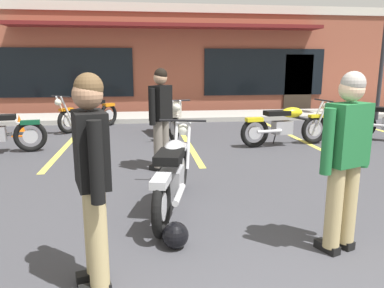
# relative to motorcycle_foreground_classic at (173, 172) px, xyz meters

# --- Properties ---
(ground_plane) EXTENTS (80.00, 80.00, 0.00)m
(ground_plane) POSITION_rel_motorcycle_foreground_classic_xyz_m (0.65, 0.77, -0.46)
(ground_plane) COLOR #3D3D42
(sidewalk_kerb) EXTENTS (22.00, 1.80, 0.14)m
(sidewalk_kerb) POSITION_rel_motorcycle_foreground_classic_xyz_m (0.65, 7.73, -0.39)
(sidewalk_kerb) COLOR #A8A59E
(sidewalk_kerb) RESTS_ON ground_plane
(brick_storefront_building) EXTENTS (17.94, 5.96, 3.83)m
(brick_storefront_building) POSITION_rel_motorcycle_foreground_classic_xyz_m (0.65, 11.95, 1.46)
(brick_storefront_building) COLOR brown
(brick_storefront_building) RESTS_ON ground_plane
(painted_stall_lines) EXTENTS (10.73, 4.80, 0.01)m
(painted_stall_lines) POSITION_rel_motorcycle_foreground_classic_xyz_m (0.65, 4.13, -0.46)
(painted_stall_lines) COLOR #DBCC4C
(painted_stall_lines) RESTS_ON ground_plane
(motorcycle_foreground_classic) EXTENTS (0.84, 2.08, 0.98)m
(motorcycle_foreground_classic) POSITION_rel_motorcycle_foreground_classic_xyz_m (0.00, 0.00, 0.00)
(motorcycle_foreground_classic) COLOR black
(motorcycle_foreground_classic) RESTS_ON ground_plane
(motorcycle_black_cruiser) EXTENTS (0.83, 2.09, 0.98)m
(motorcycle_black_cruiser) POSITION_rel_motorcycle_foreground_classic_xyz_m (0.21, 4.57, 0.07)
(motorcycle_black_cruiser) COLOR black
(motorcycle_black_cruiser) RESTS_ON ground_plane
(motorcycle_silver_naked) EXTENTS (2.10, 0.73, 0.98)m
(motorcycle_silver_naked) POSITION_rel_motorcycle_foreground_classic_xyz_m (2.73, 3.30, 0.00)
(motorcycle_silver_naked) COLOR black
(motorcycle_silver_naked) RESTS_ON ground_plane
(motorcycle_green_cafe_racer) EXTENTS (1.54, 1.75, 0.98)m
(motorcycle_green_cafe_racer) POSITION_rel_motorcycle_foreground_classic_xyz_m (-1.79, 5.97, 0.00)
(motorcycle_green_cafe_racer) COLOR black
(motorcycle_green_cafe_racer) RESTS_ON ground_plane
(person_in_black_shirt) EXTENTS (0.59, 0.38, 1.68)m
(person_in_black_shirt) POSITION_rel_motorcycle_foreground_classic_xyz_m (1.46, -1.24, 0.49)
(person_in_black_shirt) COLOR black
(person_in_black_shirt) RESTS_ON ground_plane
(person_in_shorts_foreground) EXTENTS (0.35, 0.61, 1.68)m
(person_in_shorts_foreground) POSITION_rel_motorcycle_foreground_classic_xyz_m (-0.73, -1.54, 0.49)
(person_in_shorts_foreground) COLOR black
(person_in_shorts_foreground) RESTS_ON ground_plane
(person_by_back_row) EXTENTS (0.43, 0.55, 1.68)m
(person_by_back_row) POSITION_rel_motorcycle_foreground_classic_xyz_m (-0.05, 1.77, 0.49)
(person_by_back_row) COLOR black
(person_by_back_row) RESTS_ON ground_plane
(helmet_on_pavement) EXTENTS (0.26, 0.26, 0.26)m
(helmet_on_pavement) POSITION_rel_motorcycle_foreground_classic_xyz_m (-0.07, -0.98, -0.33)
(helmet_on_pavement) COLOR black
(helmet_on_pavement) RESTS_ON ground_plane
(traffic_cone) EXTENTS (0.34, 0.34, 0.53)m
(traffic_cone) POSITION_rel_motorcycle_foreground_classic_xyz_m (-3.35, 5.25, -0.20)
(traffic_cone) COLOR orange
(traffic_cone) RESTS_ON ground_plane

